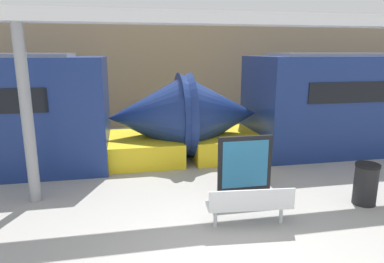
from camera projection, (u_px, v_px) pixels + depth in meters
ground_plane at (219, 261)px, 5.41m from camera, size 60.00×60.00×0.00m
station_wall at (155, 69)px, 14.81m from camera, size 56.00×0.20×5.00m
bench_near at (250, 204)px, 6.38m from camera, size 1.64×0.58×0.80m
trash_bin at (366, 184)px, 7.37m from camera, size 0.51×0.51×0.91m
poster_board at (245, 167)px, 7.68m from camera, size 1.25×0.07×1.43m
support_column_near at (27, 116)px, 7.20m from camera, size 0.24×0.24×3.82m
canopy_beam at (16, 14)px, 6.73m from camera, size 28.00×0.60×0.28m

